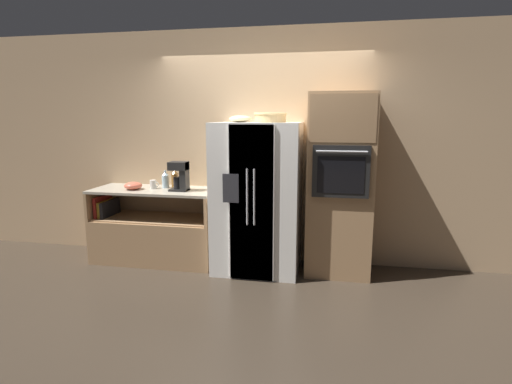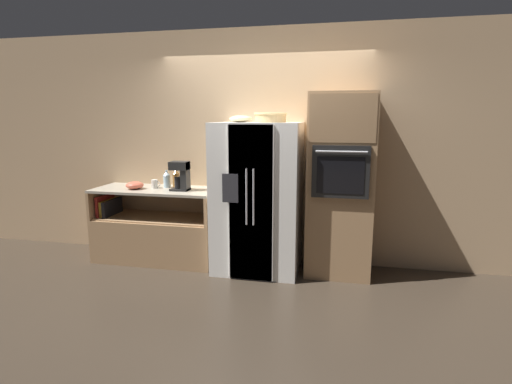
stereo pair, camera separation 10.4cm
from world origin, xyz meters
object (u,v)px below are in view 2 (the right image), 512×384
at_px(wall_oven, 340,185).
at_px(fruit_bowl, 241,119).
at_px(mug, 155,184).
at_px(wicker_basket, 270,117).
at_px(bottle_tall, 176,179).
at_px(mixing_bowl, 135,185).
at_px(refrigerator, 258,198).
at_px(bottle_short, 167,179).
at_px(coffee_maker, 182,175).

xyz_separation_m(wall_oven, fruit_bowl, (-1.11, -0.10, 0.73)).
bearing_deg(fruit_bowl, mug, 174.69).
relative_size(wicker_basket, bottle_tall, 1.45).
xyz_separation_m(wall_oven, mixing_bowl, (-2.45, -0.10, -0.07)).
bearing_deg(wicker_basket, mug, 176.08).
xyz_separation_m(refrigerator, wall_oven, (0.92, 0.08, 0.16)).
height_order(bottle_tall, bottle_short, bottle_tall).
height_order(refrigerator, wicker_basket, wicker_basket).
distance_m(wicker_basket, mug, 1.67).
bearing_deg(mixing_bowl, refrigerator, 0.75).
height_order(refrigerator, bottle_tall, refrigerator).
bearing_deg(bottle_short, mug, -148.44).
relative_size(wicker_basket, bottle_short, 1.66).
height_order(mixing_bowl, coffee_maker, coffee_maker).
distance_m(bottle_tall, mixing_bowl, 0.50).
distance_m(wicker_basket, bottle_short, 1.55).
xyz_separation_m(bottle_tall, mug, (-0.25, -0.08, -0.06)).
bearing_deg(wall_oven, fruit_bowl, -174.81).
xyz_separation_m(wicker_basket, bottle_short, (-1.33, 0.18, -0.76)).
height_order(refrigerator, wall_oven, wall_oven).
bearing_deg(mixing_bowl, bottle_short, 28.50).
xyz_separation_m(bottle_tall, coffee_maker, (0.14, -0.15, 0.08)).
bearing_deg(bottle_tall, coffee_maker, -47.95).
xyz_separation_m(refrigerator, bottle_tall, (-1.06, 0.16, 0.16)).
height_order(wicker_basket, fruit_bowl, wicker_basket).
bearing_deg(fruit_bowl, mixing_bowl, -179.94).
distance_m(refrigerator, fruit_bowl, 0.91).
height_order(refrigerator, mixing_bowl, refrigerator).
height_order(wall_oven, mug, wall_oven).
bearing_deg(mug, refrigerator, -3.74).
xyz_separation_m(fruit_bowl, mug, (-1.13, 0.10, -0.79)).
distance_m(wall_oven, bottle_short, 2.11).
distance_m(refrigerator, bottle_short, 1.21).
relative_size(fruit_bowl, bottle_short, 1.16).
height_order(wicker_basket, bottle_tall, wicker_basket).
bearing_deg(wicker_basket, bottle_tall, 171.74).
bearing_deg(coffee_maker, bottle_short, 149.23).
bearing_deg(fruit_bowl, refrigerator, 5.59).
xyz_separation_m(refrigerator, bottle_short, (-1.19, 0.16, 0.15)).
height_order(bottle_short, mixing_bowl, bottle_short).
distance_m(refrigerator, wicker_basket, 0.92).
relative_size(fruit_bowl, mug, 2.20).
relative_size(refrigerator, coffee_maker, 4.94).
height_order(wicker_basket, bottle_short, wicker_basket).
bearing_deg(refrigerator, wicker_basket, -5.53).
bearing_deg(bottle_short, wicker_basket, -7.59).
bearing_deg(bottle_short, coffee_maker, -30.77).
xyz_separation_m(bottle_tall, mixing_bowl, (-0.46, -0.18, -0.07)).
height_order(fruit_bowl, mug, fruit_bowl).
height_order(wall_oven, wicker_basket, wall_oven).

